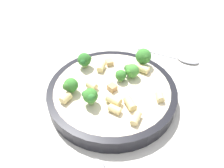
# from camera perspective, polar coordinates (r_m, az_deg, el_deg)

# --- Properties ---
(ground_plane) EXTENTS (2.00, 2.00, 0.00)m
(ground_plane) POSITION_cam_1_polar(r_m,az_deg,el_deg) (0.50, 0.00, -3.63)
(ground_plane) COLOR beige
(pasta_bowl) EXTENTS (0.28, 0.28, 0.03)m
(pasta_bowl) POSITION_cam_1_polar(r_m,az_deg,el_deg) (0.48, 0.00, -2.05)
(pasta_bowl) COLOR black
(pasta_bowl) RESTS_ON ground_plane
(broccoli_floret_0) EXTENTS (0.03, 0.03, 0.04)m
(broccoli_floret_0) POSITION_cam_1_polar(r_m,az_deg,el_deg) (0.42, -5.74, -3.04)
(broccoli_floret_0) COLOR #84AD60
(broccoli_floret_0) RESTS_ON pasta_bowl
(broccoli_floret_1) EXTENTS (0.04, 0.04, 0.05)m
(broccoli_floret_1) POSITION_cam_1_polar(r_m,az_deg,el_deg) (0.52, 8.16, 7.15)
(broccoli_floret_1) COLOR #93B766
(broccoli_floret_1) RESTS_ON pasta_bowl
(broccoli_floret_2) EXTENTS (0.03, 0.03, 0.04)m
(broccoli_floret_2) POSITION_cam_1_polar(r_m,az_deg,el_deg) (0.46, -10.80, -0.29)
(broccoli_floret_2) COLOR #93B766
(broccoli_floret_2) RESTS_ON pasta_bowl
(broccoli_floret_3) EXTENTS (0.03, 0.03, 0.03)m
(broccoli_floret_3) POSITION_cam_1_polar(r_m,az_deg,el_deg) (0.49, 5.07, 3.52)
(broccoli_floret_3) COLOR #84AD60
(broccoli_floret_3) RESTS_ON pasta_bowl
(broccoli_floret_4) EXTENTS (0.02, 0.02, 0.03)m
(broccoli_floret_4) POSITION_cam_1_polar(r_m,az_deg,el_deg) (0.48, 2.30, 2.33)
(broccoli_floret_4) COLOR #84AD60
(broccoli_floret_4) RESTS_ON pasta_bowl
(broccoli_floret_5) EXTENTS (0.03, 0.03, 0.04)m
(broccoli_floret_5) POSITION_cam_1_polar(r_m,az_deg,el_deg) (0.52, -7.22, 6.25)
(broccoli_floret_5) COLOR #93B766
(broccoli_floret_5) RESTS_ON pasta_bowl
(rigatoni_0) EXTENTS (0.03, 0.03, 0.02)m
(rigatoni_0) POSITION_cam_1_polar(r_m,az_deg,el_deg) (0.43, 4.74, -5.05)
(rigatoni_0) COLOR #E0C67F
(rigatoni_0) RESTS_ON pasta_bowl
(rigatoni_1) EXTENTS (0.03, 0.03, 0.02)m
(rigatoni_1) POSITION_cam_1_polar(r_m,az_deg,el_deg) (0.51, 8.04, 3.92)
(rigatoni_1) COLOR #E0C67F
(rigatoni_1) RESTS_ON pasta_bowl
(rigatoni_2) EXTENTS (0.03, 0.03, 0.02)m
(rigatoni_2) POSITION_cam_1_polar(r_m,az_deg,el_deg) (0.45, -12.01, -3.62)
(rigatoni_2) COLOR #E0C67F
(rigatoni_2) RESTS_ON pasta_bowl
(rigatoni_3) EXTENTS (0.03, 0.03, 0.01)m
(rigatoni_3) POSITION_cam_1_polar(r_m,az_deg,el_deg) (0.41, 6.27, -8.95)
(rigatoni_3) COLOR #E0C67F
(rigatoni_3) RESTS_ON pasta_bowl
(rigatoni_4) EXTENTS (0.02, 0.03, 0.02)m
(rigatoni_4) POSITION_cam_1_polar(r_m,az_deg,el_deg) (0.51, -2.81, 4.43)
(rigatoni_4) COLOR #E0C67F
(rigatoni_4) RESTS_ON pasta_bowl
(rigatoni_5) EXTENTS (0.03, 0.03, 0.02)m
(rigatoni_5) POSITION_cam_1_polar(r_m,az_deg,el_deg) (0.43, 0.55, -4.24)
(rigatoni_5) COLOR #E0C67F
(rigatoni_5) RESTS_ON pasta_bowl
(rigatoni_6) EXTENTS (0.02, 0.02, 0.02)m
(rigatoni_6) POSITION_cam_1_polar(r_m,az_deg,el_deg) (0.45, 12.43, -3.32)
(rigatoni_6) COLOR #E0C67F
(rigatoni_6) RESTS_ON pasta_bowl
(rigatoni_7) EXTENTS (0.03, 0.03, 0.01)m
(rigatoni_7) POSITION_cam_1_polar(r_m,az_deg,el_deg) (0.42, 0.19, -6.66)
(rigatoni_7) COLOR #E0C67F
(rigatoni_7) RESTS_ON pasta_bowl
(rigatoni_8) EXTENTS (0.03, 0.03, 0.02)m
(rigatoni_8) POSITION_cam_1_polar(r_m,az_deg,el_deg) (0.47, -5.28, -0.57)
(rigatoni_8) COLOR #E0C67F
(rigatoni_8) RESTS_ON pasta_bowl
(chicken_chunk_0) EXTENTS (0.02, 0.02, 0.01)m
(chicken_chunk_0) POSITION_cam_1_polar(r_m,az_deg,el_deg) (0.53, -0.16, 5.71)
(chicken_chunk_0) COLOR tan
(chicken_chunk_0) RESTS_ON pasta_bowl
(chicken_chunk_1) EXTENTS (0.02, 0.02, 0.01)m
(chicken_chunk_1) POSITION_cam_1_polar(r_m,az_deg,el_deg) (0.46, 0.09, -0.95)
(chicken_chunk_1) COLOR tan
(chicken_chunk_1) RESTS_ON pasta_bowl
(spoon) EXTENTS (0.17, 0.11, 0.01)m
(spoon) POSITION_cam_1_polar(r_m,az_deg,el_deg) (0.63, 17.25, 6.60)
(spoon) COLOR #B2B2B7
(spoon) RESTS_ON ground_plane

